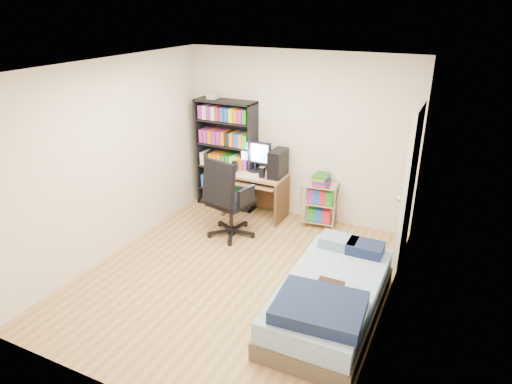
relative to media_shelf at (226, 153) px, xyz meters
The scene contains 7 objects.
room 2.19m from the media_shelf, 58.34° to the right, with size 3.58×4.08×2.58m.
media_shelf is the anchor object (origin of this frame).
computer_desk 0.74m from the media_shelf, 10.89° to the right, with size 0.93×0.54×1.17m.
office_chair 1.21m from the media_shelf, 59.87° to the right, with size 0.82×0.82×1.17m.
wire_cart 1.63m from the media_shelf, ahead, with size 0.54×0.41×0.81m.
bed 3.24m from the media_shelf, 41.27° to the right, with size 0.96×1.92×0.55m.
door 2.90m from the media_shelf, ahead, with size 0.12×0.80×2.00m.
Camera 1 is at (2.28, -4.17, 3.11)m, focal length 32.00 mm.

